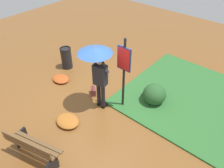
{
  "coord_description": "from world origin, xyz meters",
  "views": [
    {
      "loc": [
        -3.74,
        3.73,
        4.82
      ],
      "look_at": [
        -0.41,
        -0.2,
        0.85
      ],
      "focal_mm": 35.95,
      "sensor_mm": 36.0,
      "label": 1
    }
  ],
  "objects_px": {
    "person_with_umbrella": "(97,63)",
    "info_sign_post": "(124,67)",
    "park_bench": "(33,147)",
    "trash_bin": "(66,58)",
    "handbag": "(93,91)"
  },
  "relations": [
    {
      "from": "park_bench",
      "to": "trash_bin",
      "type": "relative_size",
      "value": 1.71
    },
    {
      "from": "park_bench",
      "to": "trash_bin",
      "type": "height_order",
      "value": "trash_bin"
    },
    {
      "from": "person_with_umbrella",
      "to": "info_sign_post",
      "type": "xyz_separation_m",
      "value": [
        -0.58,
        -0.45,
        -0.11
      ]
    },
    {
      "from": "handbag",
      "to": "info_sign_post",
      "type": "bearing_deg",
      "value": -170.54
    },
    {
      "from": "person_with_umbrella",
      "to": "info_sign_post",
      "type": "bearing_deg",
      "value": -142.13
    },
    {
      "from": "info_sign_post",
      "to": "trash_bin",
      "type": "bearing_deg",
      "value": -6.48
    },
    {
      "from": "person_with_umbrella",
      "to": "park_bench",
      "type": "distance_m",
      "value": 2.67
    },
    {
      "from": "person_with_umbrella",
      "to": "handbag",
      "type": "relative_size",
      "value": 5.53
    },
    {
      "from": "info_sign_post",
      "to": "park_bench",
      "type": "relative_size",
      "value": 1.61
    },
    {
      "from": "person_with_umbrella",
      "to": "info_sign_post",
      "type": "relative_size",
      "value": 0.89
    },
    {
      "from": "park_bench",
      "to": "info_sign_post",
      "type": "bearing_deg",
      "value": -99.18
    },
    {
      "from": "park_bench",
      "to": "person_with_umbrella",
      "type": "bearing_deg",
      "value": -87.27
    },
    {
      "from": "handbag",
      "to": "trash_bin",
      "type": "distance_m",
      "value": 2.0
    },
    {
      "from": "trash_bin",
      "to": "person_with_umbrella",
      "type": "bearing_deg",
      "value": 161.91
    },
    {
      "from": "park_bench",
      "to": "trash_bin",
      "type": "distance_m",
      "value": 4.07
    }
  ]
}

